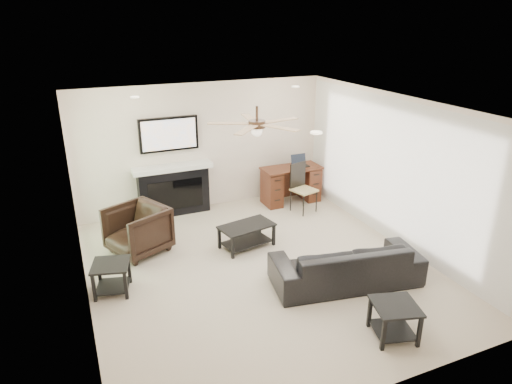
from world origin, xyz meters
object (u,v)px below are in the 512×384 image
armchair (138,230)px  desk (291,185)px  coffee_table (247,236)px  fireplace_unit (173,168)px  sofa (346,264)px

armchair → desk: size_ratio=0.71×
armchair → desk: (3.31, 0.94, -0.02)m
coffee_table → desk: desk is taller
fireplace_unit → desk: fireplace_unit is taller
desk → fireplace_unit: bearing=171.6°
fireplace_unit → desk: bearing=-8.4°
coffee_table → desk: (1.61, 1.49, 0.18)m
fireplace_unit → desk: size_ratio=1.57×
armchair → coffee_table: armchair is taller
sofa → armchair: (-2.60, 2.15, 0.08)m
armchair → coffee_table: (1.70, -0.55, -0.20)m
sofa → desk: (0.71, 3.09, 0.07)m
desk → coffee_table: bearing=-137.2°
armchair → desk: 3.44m
sofa → armchair: armchair is taller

